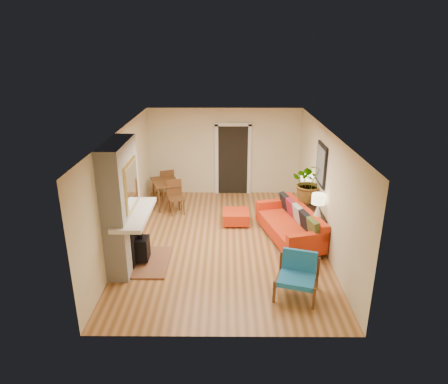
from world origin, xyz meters
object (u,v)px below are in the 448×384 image
at_px(console_table, 311,211).
at_px(dining_table, 168,186).
at_px(sofa, 292,224).
at_px(ottoman, 236,216).
at_px(houseplant, 310,182).
at_px(lamp_far, 306,182).
at_px(blue_chair, 298,272).
at_px(lamp_near, 318,203).

bearing_deg(console_table, dining_table, 154.57).
distance_m(sofa, ottoman, 1.56).
bearing_deg(houseplant, dining_table, 157.65).
xyz_separation_m(dining_table, lamp_far, (3.65, -1.02, 0.47)).
bearing_deg(dining_table, sofa, -32.81).
relative_size(lamp_far, houseplant, 0.54).
distance_m(sofa, console_table, 0.60).
distance_m(blue_chair, lamp_near, 2.04).
bearing_deg(dining_table, blue_chair, -55.08).
relative_size(sofa, dining_table, 1.34).
bearing_deg(ottoman, lamp_far, 6.02).
distance_m(blue_chair, dining_table, 5.14).
bearing_deg(lamp_near, houseplant, 90.63).
xyz_separation_m(sofa, blue_chair, (-0.24, -2.17, 0.05)).
distance_m(blue_chair, houseplant, 2.92).
xyz_separation_m(sofa, console_table, (0.47, 0.31, 0.21)).
height_order(sofa, console_table, sofa).
bearing_deg(sofa, ottoman, 146.97).
height_order(sofa, lamp_near, lamp_near).
relative_size(dining_table, lamp_far, 3.18).
relative_size(blue_chair, lamp_near, 1.70).
distance_m(dining_table, houseplant, 3.99).
bearing_deg(dining_table, console_table, -25.43).
xyz_separation_m(blue_chair, dining_table, (-2.94, 4.21, 0.18)).
bearing_deg(lamp_far, lamp_near, -90.00).
height_order(ottoman, blue_chair, blue_chair).
bearing_deg(lamp_near, dining_table, 146.58).
height_order(ottoman, lamp_far, lamp_far).
bearing_deg(blue_chair, dining_table, 124.92).
distance_m(lamp_near, houseplant, 0.93).
height_order(ottoman, dining_table, dining_table).
distance_m(blue_chair, lamp_far, 3.34).
relative_size(ottoman, console_table, 0.36).
bearing_deg(ottoman, console_table, -16.71).
bearing_deg(console_table, houseplant, 92.40).
relative_size(ottoman, dining_table, 0.39).
height_order(lamp_near, houseplant, houseplant).
relative_size(ottoman, houseplant, 0.67).
xyz_separation_m(dining_table, lamp_near, (3.65, -2.41, 0.47)).
distance_m(sofa, dining_table, 3.79).
relative_size(ottoman, lamp_far, 1.23).
distance_m(console_table, lamp_far, 0.87).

